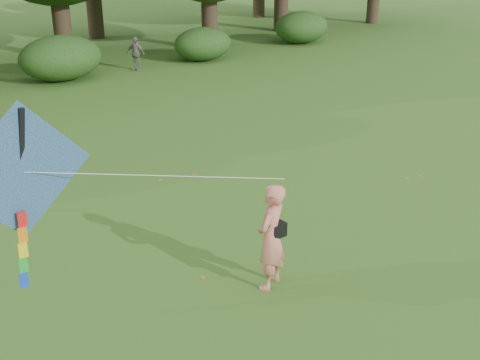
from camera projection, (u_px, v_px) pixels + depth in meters
ground at (326, 283)px, 11.04m from camera, size 100.00×100.00×0.00m
man_kite_flyer at (271, 237)px, 10.56m from camera, size 0.86×0.73×1.99m
bystander_right at (136, 54)px, 26.97m from camera, size 0.78×0.94×1.50m
crossbody_bag at (277, 229)px, 10.55m from camera, size 0.43×0.20×0.75m
flying_kite at (23, 175)px, 8.93m from camera, size 4.99×1.93×3.06m
fallen_leaves at (289, 220)px, 13.39m from camera, size 9.79×11.85×0.01m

